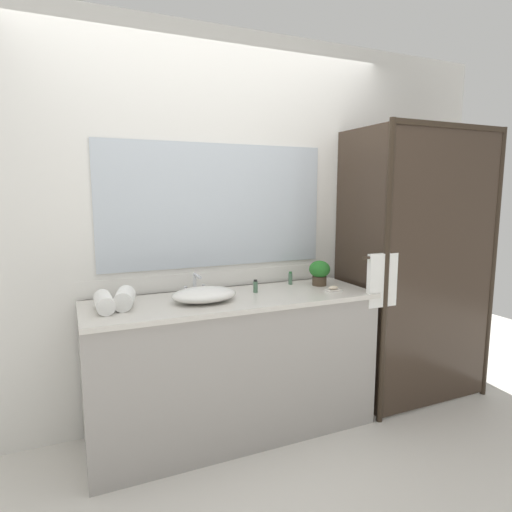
# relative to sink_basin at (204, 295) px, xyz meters

# --- Properties ---
(ground_plane) EXTENTS (8.00, 8.00, 0.00)m
(ground_plane) POSITION_rel_sink_basin_xyz_m (0.20, 0.03, -0.94)
(ground_plane) COLOR silver
(wall_back_with_mirror) EXTENTS (4.40, 0.06, 2.60)m
(wall_back_with_mirror) POSITION_rel_sink_basin_xyz_m (0.20, 0.37, 0.36)
(wall_back_with_mirror) COLOR silver
(wall_back_with_mirror) RESTS_ON ground_plane
(vanity_cabinet) EXTENTS (1.80, 0.58, 0.90)m
(vanity_cabinet) POSITION_rel_sink_basin_xyz_m (0.20, 0.04, -0.49)
(vanity_cabinet) COLOR #9E9993
(vanity_cabinet) RESTS_ON ground_plane
(shower_enclosure) EXTENTS (1.20, 0.59, 2.00)m
(shower_enclosure) POSITION_rel_sink_basin_xyz_m (1.47, -0.16, 0.08)
(shower_enclosure) COLOR #2D2319
(shower_enclosure) RESTS_ON ground_plane
(sink_basin) EXTENTS (0.39, 0.28, 0.09)m
(sink_basin) POSITION_rel_sink_basin_xyz_m (0.00, 0.00, 0.00)
(sink_basin) COLOR white
(sink_basin) RESTS_ON vanity_cabinet
(faucet) EXTENTS (0.17, 0.15, 0.14)m
(faucet) POSITION_rel_sink_basin_xyz_m (0.00, 0.19, 0.01)
(faucet) COLOR silver
(faucet) RESTS_ON vanity_cabinet
(potted_plant) EXTENTS (0.15, 0.15, 0.17)m
(potted_plant) POSITION_rel_sink_basin_xyz_m (0.87, 0.11, 0.06)
(potted_plant) COLOR #473828
(potted_plant) RESTS_ON vanity_cabinet
(soap_dish) EXTENTS (0.10, 0.07, 0.04)m
(soap_dish) POSITION_rel_sink_basin_xyz_m (0.86, -0.08, -0.03)
(soap_dish) COLOR silver
(soap_dish) RESTS_ON vanity_cabinet
(amenity_bottle_shampoo) EXTENTS (0.03, 0.03, 0.08)m
(amenity_bottle_shampoo) POSITION_rel_sink_basin_xyz_m (0.37, 0.09, -0.00)
(amenity_bottle_shampoo) COLOR #4C7056
(amenity_bottle_shampoo) RESTS_ON vanity_cabinet
(amenity_bottle_body_wash) EXTENTS (0.03, 0.03, 0.09)m
(amenity_bottle_body_wash) POSITION_rel_sink_basin_xyz_m (0.70, 0.22, 0.00)
(amenity_bottle_body_wash) COLOR #4C7056
(amenity_bottle_body_wash) RESTS_ON vanity_cabinet
(rolled_towel_near_edge) EXTENTS (0.10, 0.24, 0.10)m
(rolled_towel_near_edge) POSITION_rel_sink_basin_xyz_m (-0.56, 0.03, 0.01)
(rolled_towel_near_edge) COLOR white
(rolled_towel_near_edge) RESTS_ON vanity_cabinet
(rolled_towel_middle) EXTENTS (0.15, 0.23, 0.11)m
(rolled_towel_middle) POSITION_rel_sink_basin_xyz_m (-0.45, 0.05, 0.01)
(rolled_towel_middle) COLOR white
(rolled_towel_middle) RESTS_ON vanity_cabinet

